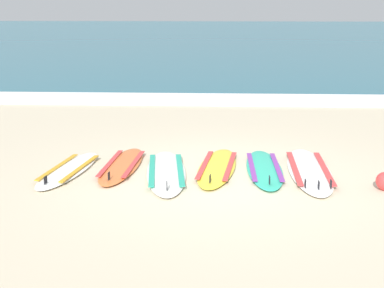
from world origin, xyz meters
The scene contains 9 objects.
ground_plane centered at (0.00, 0.00, 0.00)m, with size 80.00×80.00×0.00m, color beige.
sea centered at (0.00, 36.11, 0.05)m, with size 80.00×60.00×0.10m, color #23667A.
wave_foam_strip centered at (0.00, 6.78, 0.06)m, with size 80.00×1.34×0.11m, color white.
surfboard_0 centered at (-2.39, 0.27, 0.04)m, with size 0.82×2.14×0.18m.
surfboard_1 centered at (-1.59, 0.55, 0.04)m, with size 0.66×2.18×0.18m.
surfboard_2 centered at (-0.85, 0.24, 0.04)m, with size 0.86×2.47×0.18m.
surfboard_3 centered at (-0.06, 0.52, 0.04)m, with size 0.81×2.31×0.18m.
surfboard_4 centered at (0.68, 0.47, 0.04)m, with size 0.56×2.19×0.18m.
surfboard_5 centered at (1.37, 0.43, 0.04)m, with size 0.71×2.59×0.18m.
Camera 1 is at (-0.06, -8.03, 2.59)m, focal length 52.50 mm.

